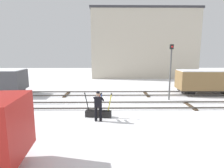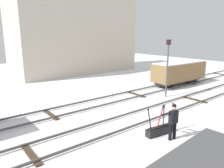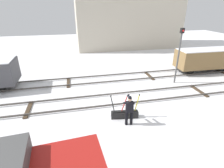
{
  "view_description": "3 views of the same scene",
  "coord_description": "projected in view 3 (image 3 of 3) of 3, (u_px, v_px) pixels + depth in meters",
  "views": [
    {
      "loc": [
        0.26,
        -12.53,
        3.81
      ],
      "look_at": [
        0.47,
        2.67,
        1.13
      ],
      "focal_mm": 30.26,
      "sensor_mm": 36.0,
      "label": 1
    },
    {
      "loc": [
        -8.05,
        -7.98,
        4.68
      ],
      "look_at": [
        0.59,
        2.96,
        1.42
      ],
      "focal_mm": 34.33,
      "sensor_mm": 36.0,
      "label": 2
    },
    {
      "loc": [
        -2.9,
        -10.02,
        5.82
      ],
      "look_at": [
        -0.59,
        0.39,
        1.04
      ],
      "focal_mm": 28.41,
      "sensor_mm": 36.0,
      "label": 3
    }
  ],
  "objects": [
    {
      "name": "ground_plane",
      "position": [
        122.0,
        100.0,
        11.89
      ],
      "size": [
        60.0,
        60.0,
        0.0
      ],
      "primitive_type": "plane",
      "color": "white"
    },
    {
      "name": "track_main_line",
      "position": [
        122.0,
        98.0,
        11.84
      ],
      "size": [
        44.0,
        1.94,
        0.18
      ],
      "color": "#4C4742",
      "rests_on": "ground_plane"
    },
    {
      "name": "track_siding_near",
      "position": [
        111.0,
        78.0,
        15.06
      ],
      "size": [
        44.0,
        1.94,
        0.18
      ],
      "color": "#4C4742",
      "rests_on": "ground_plane"
    },
    {
      "name": "switch_lever_frame",
      "position": [
        125.0,
        113.0,
        9.93
      ],
      "size": [
        1.63,
        0.55,
        1.45
      ],
      "rotation": [
        0.0,
        0.0,
        -0.13
      ],
      "color": "black",
      "rests_on": "ground_plane"
    },
    {
      "name": "rail_worker",
      "position": [
        129.0,
        109.0,
        9.07
      ],
      "size": [
        0.59,
        0.67,
        1.7
      ],
      "rotation": [
        0.0,
        0.0,
        -0.13
      ],
      "color": "black",
      "rests_on": "ground_plane"
    },
    {
      "name": "signal_post",
      "position": [
        179.0,
        51.0,
        13.43
      ],
      "size": [
        0.24,
        0.32,
        4.29
      ],
      "color": "#4C4C4C",
      "rests_on": "ground_plane"
    },
    {
      "name": "apartment_building",
      "position": [
        127.0,
        12.0,
        25.56
      ],
      "size": [
        14.98,
        6.82,
        9.61
      ],
      "color": "beige",
      "rests_on": "ground_plane"
    },
    {
      "name": "freight_car_back_track",
      "position": [
        207.0,
        59.0,
        16.4
      ],
      "size": [
        5.8,
        2.05,
        2.15
      ],
      "rotation": [
        0.0,
        0.0,
        -0.03
      ],
      "color": "#2D2B28",
      "rests_on": "ground_plane"
    }
  ]
}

